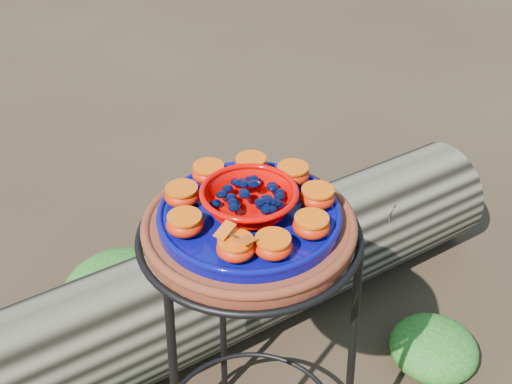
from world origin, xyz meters
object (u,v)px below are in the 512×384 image
object	(u,v)px
terracotta_saucer	(249,228)
red_bowl	(249,201)
plant_stand	(250,365)
cobalt_plate	(249,216)
driftwood_log	(226,283)

from	to	relation	value
terracotta_saucer	red_bowl	size ratio (longest dim) A/B	2.33
plant_stand	cobalt_plate	size ratio (longest dim) A/B	2.20
red_bowl	driftwood_log	size ratio (longest dim) A/B	0.09
cobalt_plate	red_bowl	xyz separation A→B (m)	(0.00, 0.00, 0.03)
plant_stand	terracotta_saucer	distance (m)	0.37
plant_stand	terracotta_saucer	bearing A→B (deg)	0.00
cobalt_plate	driftwood_log	distance (m)	0.73
terracotta_saucer	driftwood_log	bearing A→B (deg)	80.40
cobalt_plate	terracotta_saucer	bearing A→B (deg)	0.00
plant_stand	red_bowl	xyz separation A→B (m)	(0.00, 0.00, 0.42)
plant_stand	driftwood_log	bearing A→B (deg)	80.40
plant_stand	cobalt_plate	xyz separation A→B (m)	(0.00, 0.00, 0.39)
driftwood_log	terracotta_saucer	bearing A→B (deg)	-99.60
cobalt_plate	driftwood_log	bearing A→B (deg)	80.40
red_bowl	cobalt_plate	bearing A→B (deg)	0.00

